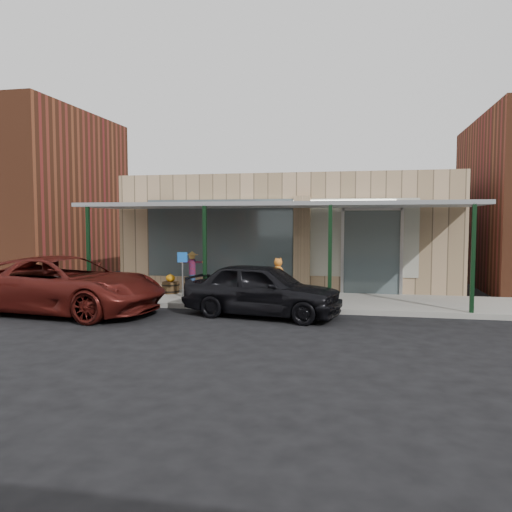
% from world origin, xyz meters
% --- Properties ---
extents(ground, '(120.00, 120.00, 0.00)m').
position_xyz_m(ground, '(0.00, 0.00, 0.00)').
color(ground, black).
rests_on(ground, ground).
extents(sidewalk, '(40.00, 3.20, 0.15)m').
position_xyz_m(sidewalk, '(0.00, 3.60, 0.07)').
color(sidewalk, gray).
rests_on(sidewalk, ground).
extents(storefront, '(12.00, 6.25, 4.20)m').
position_xyz_m(storefront, '(-0.00, 8.16, 2.09)').
color(storefront, tan).
rests_on(storefront, ground).
extents(awning, '(12.00, 3.00, 3.04)m').
position_xyz_m(awning, '(0.00, 3.56, 3.01)').
color(awning, gray).
rests_on(awning, ground).
extents(block_buildings_near, '(61.00, 8.00, 8.00)m').
position_xyz_m(block_buildings_near, '(2.01, 9.20, 3.77)').
color(block_buildings_near, brown).
rests_on(block_buildings_near, ground).
extents(barrel_scarecrow, '(0.81, 0.72, 1.41)m').
position_xyz_m(barrel_scarecrow, '(-2.84, 4.07, 0.62)').
color(barrel_scarecrow, '#49371D').
rests_on(barrel_scarecrow, sidewalk).
extents(barrel_pumpkin, '(0.58, 0.58, 0.67)m').
position_xyz_m(barrel_pumpkin, '(-3.56, 3.92, 0.39)').
color(barrel_pumpkin, '#49371D').
rests_on(barrel_pumpkin, sidewalk).
extents(handicap_sign, '(0.30, 0.07, 1.46)m').
position_xyz_m(handicap_sign, '(-2.66, 2.62, 1.09)').
color(handicap_sign, gray).
rests_on(handicap_sign, sidewalk).
extents(parked_sedan, '(4.49, 2.46, 1.54)m').
position_xyz_m(parked_sedan, '(0.06, 1.33, 0.73)').
color(parked_sedan, black).
rests_on(parked_sedan, ground).
extents(car_maroon, '(5.93, 3.20, 1.58)m').
position_xyz_m(car_maroon, '(-5.41, 0.67, 0.79)').
color(car_maroon, '#511410').
rests_on(car_maroon, ground).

